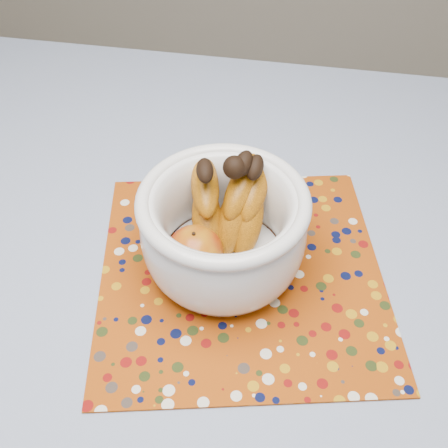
% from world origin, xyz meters
% --- Properties ---
extents(table, '(1.20, 1.20, 0.75)m').
position_xyz_m(table, '(0.00, 0.00, 0.67)').
color(table, brown).
rests_on(table, ground).
extents(tablecloth, '(1.32, 1.32, 0.01)m').
position_xyz_m(tablecloth, '(0.00, 0.00, 0.76)').
color(tablecloth, slate).
rests_on(tablecloth, table).
extents(placemat, '(0.49, 0.49, 0.00)m').
position_xyz_m(placemat, '(0.08, 0.05, 0.76)').
color(placemat, '#8D3707').
rests_on(placemat, tablecloth).
extents(fruit_bowl, '(0.23, 0.24, 0.17)m').
position_xyz_m(fruit_bowl, '(0.05, 0.07, 0.84)').
color(fruit_bowl, silver).
rests_on(fruit_bowl, placemat).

